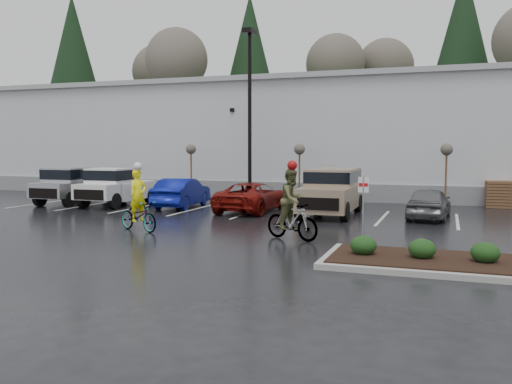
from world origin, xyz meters
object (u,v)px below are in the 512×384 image
(sapling_west, at_px, (191,152))
(cyclist_hivis, at_px, (138,210))
(sapling_mid, at_px, (300,152))
(fire_lane_sign, at_px, (363,204))
(suv_tan, at_px, (331,192))
(cyclist_olive, at_px, (292,212))
(car_blue, at_px, (182,193))
(lamppost, at_px, (250,97))
(car_grey, at_px, (429,203))
(pallet_stack_a, at_px, (498,194))
(pickup_white, at_px, (120,186))
(car_red, at_px, (253,197))
(sapling_east, at_px, (447,153))
(pickup_silver, at_px, (77,185))

(sapling_west, distance_m, cyclist_hivis, 12.20)
(sapling_mid, bearing_deg, fire_lane_sign, -67.51)
(suv_tan, bearing_deg, cyclist_olive, -88.99)
(sapling_west, relative_size, suv_tan, 0.63)
(sapling_mid, bearing_deg, car_blue, -139.93)
(suv_tan, relative_size, cyclist_olive, 1.96)
(lamppost, height_order, car_blue, lamppost)
(car_blue, relative_size, cyclist_olive, 1.72)
(sapling_mid, bearing_deg, sapling_west, 180.00)
(lamppost, distance_m, suv_tan, 7.91)
(car_grey, bearing_deg, pallet_stack_a, -115.35)
(sapling_west, xyz_separation_m, suv_tan, (9.20, -4.72, -1.70))
(pickup_white, height_order, suv_tan, suv_tan)
(cyclist_hivis, bearing_deg, car_red, 7.30)
(sapling_mid, bearing_deg, car_grey, -33.27)
(pallet_stack_a, relative_size, cyclist_olive, 0.52)
(sapling_east, bearing_deg, lamppost, -174.29)
(fire_lane_sign, xyz_separation_m, cyclist_olive, (-2.48, 1.30, -0.47))
(car_red, relative_size, car_grey, 1.25)
(car_blue, xyz_separation_m, cyclist_olive, (7.78, -7.32, 0.20))
(sapling_east, relative_size, car_blue, 0.72)
(car_red, height_order, cyclist_olive, cyclist_olive)
(sapling_east, bearing_deg, cyclist_hivis, -132.23)
(pickup_white, bearing_deg, car_grey, -0.85)
(lamppost, distance_m, sapling_mid, 4.00)
(pallet_stack_a, distance_m, car_blue, 15.84)
(fire_lane_sign, bearing_deg, sapling_east, 80.25)
(pallet_stack_a, xyz_separation_m, suv_tan, (-7.30, -5.72, 0.35))
(car_blue, distance_m, car_grey, 11.83)
(pickup_silver, xyz_separation_m, suv_tan, (13.84, -0.37, 0.05))
(lamppost, distance_m, car_grey, 11.18)
(lamppost, bearing_deg, car_blue, -127.81)
(suv_tan, distance_m, cyclist_hivis, 8.82)
(suv_tan, xyz_separation_m, cyclist_olive, (0.12, -6.78, -0.10))
(suv_tan, bearing_deg, sapling_west, 152.84)
(fire_lane_sign, distance_m, cyclist_hivis, 8.37)
(sapling_west, distance_m, pickup_white, 5.04)
(car_blue, xyz_separation_m, suv_tan, (7.66, -0.54, 0.30))
(pickup_white, relative_size, cyclist_hivis, 2.10)
(car_grey, bearing_deg, car_blue, 2.77)
(sapling_east, height_order, cyclist_olive, sapling_east)
(sapling_mid, bearing_deg, lamppost, -158.20)
(pallet_stack_a, distance_m, suv_tan, 9.28)
(sapling_west, relative_size, cyclist_hivis, 1.29)
(sapling_east, height_order, cyclist_hivis, sapling_east)
(sapling_east, relative_size, cyclist_hivis, 1.29)
(sapling_mid, xyz_separation_m, suv_tan, (2.70, -4.72, -1.70))
(car_red, height_order, car_grey, car_red)
(sapling_mid, height_order, suv_tan, sapling_mid)
(pickup_silver, height_order, suv_tan, suv_tan)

